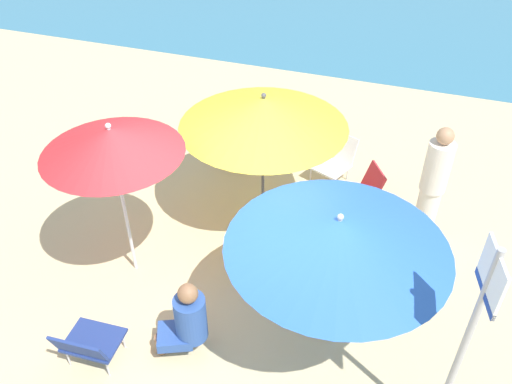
{
  "coord_description": "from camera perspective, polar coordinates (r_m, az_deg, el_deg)",
  "views": [
    {
      "loc": [
        1.72,
        -3.96,
        4.74
      ],
      "look_at": [
        0.01,
        0.98,
        0.7
      ],
      "focal_mm": 36.78,
      "sensor_mm": 36.0,
      "label": 1
    }
  ],
  "objects": [
    {
      "name": "person_c",
      "position": [
        5.49,
        -7.58,
        -13.62
      ],
      "size": [
        0.56,
        0.46,
        0.97
      ],
      "rotation": [
        0.0,
        0.0,
        3.57
      ],
      "color": "#2D519E",
      "rests_on": "ground_plane"
    },
    {
      "name": "person_b",
      "position": [
        6.26,
        1.18,
        -5.33
      ],
      "size": [
        0.38,
        0.58,
        0.95
      ],
      "rotation": [
        0.0,
        0.0,
        1.65
      ],
      "color": "#2D519E",
      "rests_on": "ground_plane"
    },
    {
      "name": "beach_chair_b",
      "position": [
        8.28,
        -2.09,
        5.56
      ],
      "size": [
        0.78,
        0.77,
        0.61
      ],
      "rotation": [
        0.0,
        0.0,
        -0.66
      ],
      "color": "white",
      "rests_on": "ground_plane"
    },
    {
      "name": "umbrella_yellow",
      "position": [
        6.49,
        0.83,
        8.7
      ],
      "size": [
        2.13,
        2.13,
        1.85
      ],
      "color": "#4C4C51",
      "rests_on": "ground_plane"
    },
    {
      "name": "beach_chair_c",
      "position": [
        7.95,
        8.58,
        3.7
      ],
      "size": [
        0.69,
        0.72,
        0.68
      ],
      "rotation": [
        0.0,
        0.0,
        -1.96
      ],
      "color": "white",
      "rests_on": "ground_plane"
    },
    {
      "name": "warning_sign",
      "position": [
        4.42,
        22.38,
        -13.41
      ],
      "size": [
        0.13,
        0.46,
        2.31
      ],
      "rotation": [
        0.0,
        0.0,
        0.23
      ],
      "color": "#ADADB2",
      "rests_on": "ground_plane"
    },
    {
      "name": "umbrella_blue",
      "position": [
        4.82,
        8.95,
        -4.5
      ],
      "size": [
        2.12,
        2.12,
        1.76
      ],
      "color": "silver",
      "rests_on": "ground_plane"
    },
    {
      "name": "umbrella_red",
      "position": [
        5.62,
        -15.49,
        5.36
      ],
      "size": [
        1.52,
        1.52,
        2.07
      ],
      "color": "silver",
      "rests_on": "ground_plane"
    },
    {
      "name": "beach_chair_d",
      "position": [
        7.4,
        11.46,
        0.24
      ],
      "size": [
        0.75,
        0.7,
        0.65
      ],
      "rotation": [
        0.0,
        0.0,
        -2.61
      ],
      "color": "red",
      "rests_on": "ground_plane"
    },
    {
      "name": "person_a",
      "position": [
        6.78,
        18.6,
        0.46
      ],
      "size": [
        0.32,
        0.32,
        1.69
      ],
      "rotation": [
        0.0,
        0.0,
        1.01
      ],
      "color": "silver",
      "rests_on": "ground_plane"
    },
    {
      "name": "beach_chair_a",
      "position": [
        5.71,
        -17.84,
        -15.47
      ],
      "size": [
        0.59,
        0.55,
        0.59
      ],
      "rotation": [
        0.0,
        0.0,
        1.63
      ],
      "color": "navy",
      "rests_on": "ground_plane"
    },
    {
      "name": "ground_plane",
      "position": [
        6.41,
        -3.02,
        -10.04
      ],
      "size": [
        40.0,
        40.0,
        0.0
      ],
      "primitive_type": "plane",
      "color": "#D3BC8C"
    }
  ]
}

